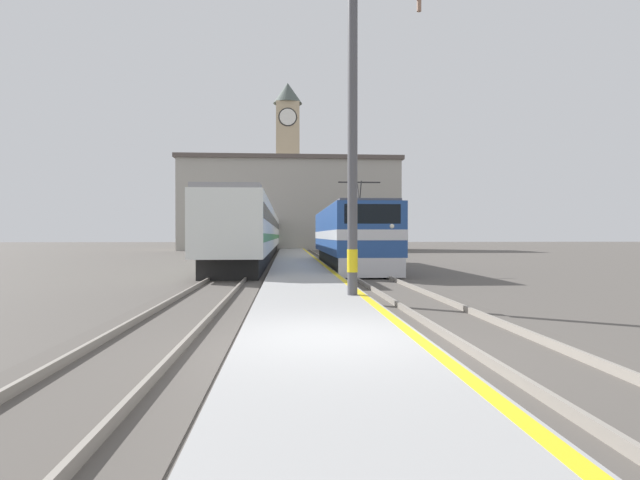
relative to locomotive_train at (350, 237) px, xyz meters
The scene contains 9 objects.
ground_plane 10.80m from the locomotive_train, 105.26° to the left, with size 200.00×200.00×0.00m, color #514C47.
platform 6.20m from the locomotive_train, 117.95° to the left, with size 2.90×140.00×0.26m.
rail_track_near 5.56m from the locomotive_train, 90.00° to the left, with size 2.84×140.00×0.16m.
rail_track_far 8.06m from the locomotive_train, 137.83° to the left, with size 2.83×140.00×0.16m.
locomotive_train is the anchor object (origin of this frame).
passenger_train 16.37m from the locomotive_train, 110.87° to the left, with size 2.92×47.52×3.83m.
catenary_mast 14.79m from the locomotive_train, 96.78° to the right, with size 2.07×0.28×8.70m.
clock_tower 47.34m from the locomotive_train, 94.09° to the left, with size 4.21×4.21×24.17m.
station_building 36.51m from the locomotive_train, 94.78° to the left, with size 27.48×8.91×11.51m.
Camera 1 is at (-0.69, -7.69, 1.82)m, focal length 28.00 mm.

